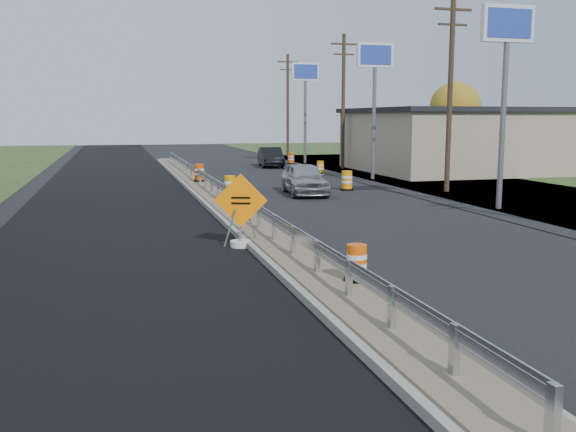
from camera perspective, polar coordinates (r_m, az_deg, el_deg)
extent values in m
plane|color=black|center=(20.10, -2.62, -1.68)|extent=(140.00, 140.00, 0.00)
cube|color=black|center=(29.53, -15.28, 1.38)|extent=(7.20, 120.00, 0.01)
cube|color=gray|center=(27.86, -6.21, 1.39)|extent=(1.60, 55.00, 0.18)
cube|color=brown|center=(27.85, -6.21, 1.62)|extent=(1.25, 55.00, 0.05)
cube|color=silver|center=(7.47, 22.49, -16.10)|extent=(0.10, 0.15, 0.70)
cube|color=silver|center=(9.00, 14.58, -11.39)|extent=(0.10, 0.15, 0.70)
cube|color=silver|center=(10.69, 9.23, -7.98)|extent=(0.10, 0.15, 0.70)
cube|color=silver|center=(12.47, 5.43, -5.48)|extent=(0.10, 0.15, 0.70)
cube|color=silver|center=(14.31, 2.62, -3.59)|extent=(0.10, 0.15, 0.70)
cube|color=silver|center=(16.18, 0.46, -2.14)|extent=(0.10, 0.15, 0.70)
cube|color=silver|center=(18.09, -1.25, -0.98)|extent=(0.10, 0.15, 0.70)
cube|color=silver|center=(20.01, -2.63, -0.04)|extent=(0.10, 0.15, 0.70)
cube|color=silver|center=(21.94, -3.77, 0.73)|extent=(0.10, 0.15, 0.70)
cube|color=silver|center=(23.89, -4.72, 1.37)|extent=(0.10, 0.15, 0.70)
cube|color=silver|center=(25.84, -5.53, 1.92)|extent=(0.10, 0.15, 0.70)
cube|color=silver|center=(27.81, -6.22, 2.39)|extent=(0.10, 0.15, 0.70)
cube|color=silver|center=(29.77, -6.83, 2.80)|extent=(0.10, 0.15, 0.70)
cube|color=silver|center=(31.74, -7.36, 3.15)|extent=(0.10, 0.15, 0.70)
cube|color=silver|center=(33.72, -7.82, 3.47)|extent=(0.10, 0.15, 0.70)
cube|color=silver|center=(35.69, -8.24, 3.75)|extent=(0.10, 0.15, 0.70)
cube|color=silver|center=(37.67, -8.61, 4.00)|extent=(0.10, 0.15, 0.70)
cube|color=silver|center=(39.65, -8.95, 4.22)|extent=(0.10, 0.15, 0.70)
cube|color=silver|center=(41.64, -9.25, 4.43)|extent=(0.10, 0.15, 0.70)
cube|color=silver|center=(43.62, -9.53, 4.61)|extent=(0.10, 0.15, 0.70)
cube|color=silver|center=(45.61, -9.78, 4.78)|extent=(0.10, 0.15, 0.70)
cube|color=silver|center=(47.60, -10.01, 4.94)|extent=(0.10, 0.15, 0.70)
cube|color=silver|center=(49.58, -10.22, 5.08)|extent=(0.10, 0.15, 0.70)
cube|color=silver|center=(51.57, -10.42, 5.21)|extent=(0.10, 0.15, 0.70)
cube|color=silver|center=(28.77, -6.54, 3.00)|extent=(0.04, 46.00, 0.34)
cube|color=silver|center=(28.78, -6.54, 2.84)|extent=(0.06, 46.00, 0.03)
cube|color=silver|center=(28.76, -6.54, 3.15)|extent=(0.06, 46.00, 0.03)
cube|color=tan|center=(46.76, 17.68, 6.34)|extent=(18.00, 12.00, 4.00)
cube|color=black|center=(46.74, 17.81, 8.93)|extent=(18.50, 12.50, 0.30)
cube|color=black|center=(42.61, 7.43, 5.94)|extent=(0.08, 7.20, 2.20)
cylinder|color=slate|center=(26.76, 18.54, 7.80)|extent=(0.22, 0.22, 6.80)
cube|color=white|center=(26.99, 18.95, 15.88)|extent=(2.20, 0.25, 1.40)
cube|color=#263FB2|center=(26.99, 18.95, 15.88)|extent=(1.90, 0.30, 1.10)
cylinder|color=slate|center=(38.27, 7.63, 8.32)|extent=(0.22, 0.22, 6.80)
cube|color=white|center=(38.44, 7.75, 13.99)|extent=(2.20, 0.25, 1.40)
cube|color=#263FB2|center=(38.44, 7.75, 13.99)|extent=(1.90, 0.30, 1.10)
cylinder|color=slate|center=(51.47, 1.54, 8.48)|extent=(0.22, 0.22, 6.80)
cube|color=white|center=(51.60, 1.56, 12.71)|extent=(2.20, 0.25, 1.40)
cube|color=#263FB2|center=(51.60, 1.56, 12.71)|extent=(1.90, 0.30, 1.10)
cylinder|color=#473523|center=(32.42, 14.21, 10.37)|extent=(0.26, 0.26, 9.40)
cube|color=#473523|center=(32.80, 14.48, 17.36)|extent=(1.90, 0.12, 0.12)
cube|color=#473523|center=(32.70, 14.43, 16.15)|extent=(1.50, 0.10, 0.10)
cylinder|color=#473523|center=(46.10, 4.93, 10.04)|extent=(0.26, 0.26, 9.40)
cube|color=#473523|center=(46.37, 5.00, 14.99)|extent=(1.90, 0.12, 0.12)
cube|color=#473523|center=(46.30, 4.99, 14.13)|extent=(1.50, 0.10, 0.10)
cylinder|color=#473523|center=(60.41, -0.02, 9.76)|extent=(0.26, 0.26, 9.40)
cube|color=#473523|center=(60.61, -0.02, 13.54)|extent=(1.90, 0.12, 0.12)
cube|color=#473523|center=(60.56, -0.02, 12.88)|extent=(1.50, 0.10, 0.10)
cylinder|color=#473523|center=(61.34, 14.52, 6.52)|extent=(0.36, 0.36, 3.08)
sphere|color=#AD9125|center=(61.31, 14.63, 9.33)|extent=(4.62, 4.62, 4.62)
cylinder|color=white|center=(18.22, -4.18, -2.49)|extent=(0.63, 0.63, 0.18)
cube|color=slate|center=(18.08, -5.19, -1.06)|extent=(0.37, 0.17, 1.09)
cube|color=slate|center=(18.20, -3.22, -0.98)|extent=(0.37, 0.17, 1.09)
cube|color=slate|center=(18.19, -4.23, -0.99)|extent=(0.14, 0.28, 1.12)
cube|color=orange|center=(18.02, -4.23, 1.39)|extent=(1.44, 0.54, 1.52)
cube|color=black|center=(17.99, -4.22, 1.63)|extent=(0.51, 0.19, 0.06)
cube|color=black|center=(18.01, -4.21, 1.13)|extent=(0.51, 0.19, 0.06)
cylinder|color=black|center=(13.65, 6.09, -5.60)|extent=(0.53, 0.53, 0.07)
cylinder|color=#F4550A|center=(13.56, 6.12, -4.08)|extent=(0.42, 0.42, 0.74)
cylinder|color=white|center=(13.54, 6.13, -3.57)|extent=(0.44, 0.44, 0.10)
cylinder|color=white|center=(13.58, 6.11, -4.37)|extent=(0.44, 0.44, 0.10)
cylinder|color=black|center=(28.15, -5.18, 1.85)|extent=(0.61, 0.61, 0.08)
cylinder|color=orange|center=(28.11, -5.19, 2.72)|extent=(0.49, 0.49, 0.86)
cylinder|color=white|center=(28.09, -5.19, 3.01)|extent=(0.51, 0.51, 0.11)
cylinder|color=white|center=(28.11, -5.19, 2.55)|extent=(0.51, 0.51, 0.11)
cylinder|color=black|center=(34.88, -7.87, 3.13)|extent=(0.64, 0.64, 0.09)
cylinder|color=#D64309|center=(34.84, -7.89, 3.87)|extent=(0.51, 0.51, 0.89)
cylinder|color=white|center=(34.83, -7.89, 4.11)|extent=(0.53, 0.53, 0.12)
cylinder|color=white|center=(34.85, -7.89, 3.73)|extent=(0.53, 0.53, 0.12)
cylinder|color=black|center=(32.52, 5.24, 2.37)|extent=(0.67, 0.67, 0.09)
cylinder|color=orange|center=(32.47, 5.25, 3.19)|extent=(0.53, 0.53, 0.94)
cylinder|color=white|center=(32.46, 5.25, 3.47)|extent=(0.55, 0.55, 0.12)
cylinder|color=white|center=(32.48, 5.24, 3.04)|extent=(0.55, 0.55, 0.12)
cylinder|color=black|center=(41.98, 2.88, 3.82)|extent=(0.57, 0.57, 0.08)
cylinder|color=orange|center=(41.95, 2.89, 4.36)|extent=(0.45, 0.45, 0.79)
cylinder|color=white|center=(41.94, 2.89, 4.54)|extent=(0.47, 0.47, 0.10)
cylinder|color=white|center=(41.95, 2.88, 4.26)|extent=(0.47, 0.47, 0.10)
cylinder|color=black|center=(50.79, 0.27, 4.69)|extent=(0.60, 0.60, 0.08)
cylinder|color=#EE520A|center=(50.76, 0.27, 5.17)|extent=(0.48, 0.48, 0.84)
cylinder|color=white|center=(50.75, 0.27, 5.32)|extent=(0.50, 0.50, 0.11)
cylinder|color=white|center=(50.76, 0.27, 5.07)|extent=(0.50, 0.50, 0.11)
imported|color=#ABACB0|center=(30.59, 1.49, 3.34)|extent=(2.20, 4.58, 1.51)
imported|color=black|center=(47.91, -1.54, 5.26)|extent=(2.01, 4.53, 1.45)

